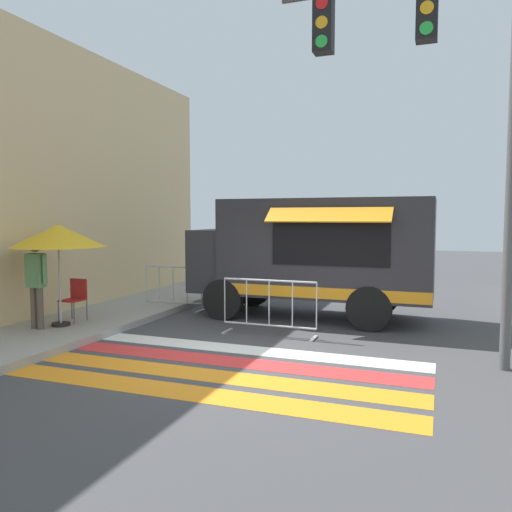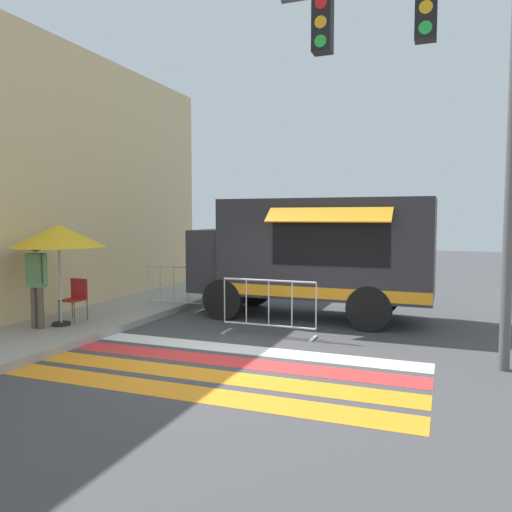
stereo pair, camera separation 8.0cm
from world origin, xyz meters
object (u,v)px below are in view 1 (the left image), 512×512
at_px(food_truck, 309,251).
at_px(vendor_person, 36,278).
at_px(traffic_signal_pole, 433,71).
at_px(barricade_side, 173,289).
at_px(barricade_front, 269,308).
at_px(patio_umbrella, 58,236).
at_px(folding_chair, 75,296).

bearing_deg(food_truck, vendor_person, -140.96).
relative_size(food_truck, traffic_signal_pole, 0.84).
relative_size(food_truck, barricade_side, 3.39).
distance_m(traffic_signal_pole, barricade_side, 7.78).
xyz_separation_m(vendor_person, barricade_front, (4.25, 1.63, -0.60)).
distance_m(traffic_signal_pole, barricade_front, 5.07).
relative_size(traffic_signal_pole, vendor_person, 3.72).
relative_size(traffic_signal_pole, patio_umbrella, 3.17).
height_order(folding_chair, vendor_person, vendor_person).
bearing_deg(food_truck, barricade_side, -175.19).
bearing_deg(folding_chair, barricade_side, 89.48).
bearing_deg(vendor_person, barricade_side, 62.52).
bearing_deg(traffic_signal_pole, folding_chair, 179.20).
bearing_deg(traffic_signal_pole, food_truck, 132.74).
height_order(folding_chair, barricade_side, barricade_side).
bearing_deg(barricade_front, vendor_person, -158.98).
xyz_separation_m(folding_chair, vendor_person, (-0.19, -0.88, 0.47)).
bearing_deg(folding_chair, traffic_signal_pole, 18.62).
height_order(patio_umbrella, barricade_side, patio_umbrella).
distance_m(food_truck, vendor_person, 5.85).
relative_size(vendor_person, barricade_front, 0.90).
xyz_separation_m(patio_umbrella, vendor_person, (-0.23, -0.38, -0.81)).
distance_m(patio_umbrella, folding_chair, 1.37).
distance_m(folding_chair, vendor_person, 1.01).
bearing_deg(barricade_front, folding_chair, -169.47).
relative_size(food_truck, folding_chair, 6.16).
bearing_deg(patio_umbrella, traffic_signal_pole, 3.26).
height_order(patio_umbrella, vendor_person, patio_umbrella).
bearing_deg(barricade_front, traffic_signal_pole, -16.13).
xyz_separation_m(patio_umbrella, barricade_side, (0.86, 3.00, -1.42)).
bearing_deg(patio_umbrella, barricade_front, 17.29).
relative_size(patio_umbrella, barricade_side, 1.27).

